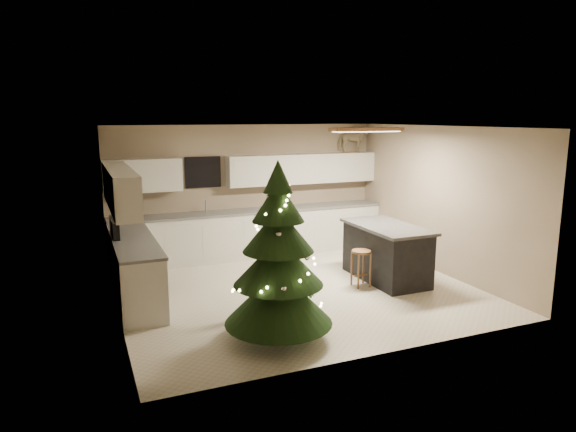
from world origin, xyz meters
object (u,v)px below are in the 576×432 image
Objects in this scene: rocking_horse at (352,139)px; island at (386,252)px; bar_stool at (361,259)px; toddler at (267,282)px; christmas_tree at (278,267)px.

island is at bearing -178.10° from rocking_horse.
bar_stool is 0.90× the size of rocking_horse.
toddler reaches higher than bar_stool.
island is at bearing -10.38° from toddler.
island is 2.02× the size of toddler.
rocking_horse is (3.24, 3.92, 1.35)m from christmas_tree.
island is 3.01m from christmas_tree.
toddler is at bearing 78.55° from christmas_tree.
rocking_horse reaches higher than island.
rocking_horse reaches higher than bar_stool.
christmas_tree is 3.36× the size of rocking_horse.
island reaches higher than bar_stool.
rocking_horse is at bearing 50.46° from christmas_tree.
rocking_horse is (0.67, 2.43, 1.80)m from island.
bar_stool is at bearing 34.05° from christmas_tree.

